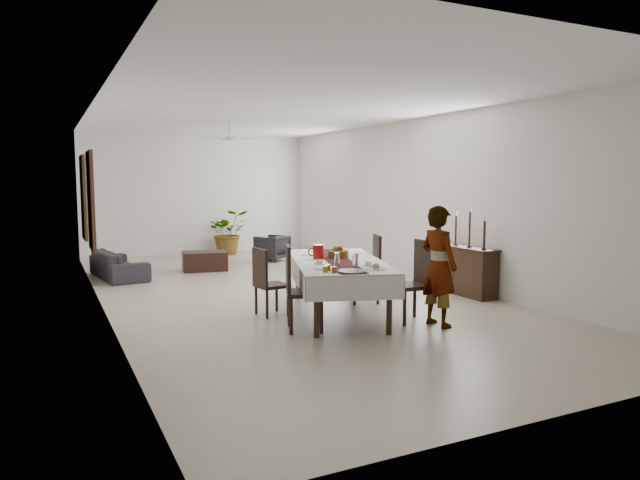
# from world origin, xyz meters

# --- Properties ---
(floor) EXTENTS (6.00, 12.00, 0.00)m
(floor) POSITION_xyz_m (0.00, 0.00, 0.00)
(floor) COLOR #BBB095
(floor) RESTS_ON ground
(ceiling) EXTENTS (6.00, 12.00, 0.02)m
(ceiling) POSITION_xyz_m (0.00, 0.00, 3.20)
(ceiling) COLOR white
(ceiling) RESTS_ON wall_back
(wall_back) EXTENTS (6.00, 0.02, 3.20)m
(wall_back) POSITION_xyz_m (0.00, 6.00, 1.60)
(wall_back) COLOR white
(wall_back) RESTS_ON floor
(wall_front) EXTENTS (6.00, 0.02, 3.20)m
(wall_front) POSITION_xyz_m (0.00, -6.00, 1.60)
(wall_front) COLOR white
(wall_front) RESTS_ON floor
(wall_left) EXTENTS (0.02, 12.00, 3.20)m
(wall_left) POSITION_xyz_m (-3.00, 0.00, 1.60)
(wall_left) COLOR white
(wall_left) RESTS_ON floor
(wall_right) EXTENTS (0.02, 12.00, 3.20)m
(wall_right) POSITION_xyz_m (3.00, 0.00, 1.60)
(wall_right) COLOR white
(wall_right) RESTS_ON floor
(dining_table_top) EXTENTS (1.82, 2.77, 0.05)m
(dining_table_top) POSITION_xyz_m (0.10, -1.92, 0.77)
(dining_table_top) COLOR black
(dining_table_top) RESTS_ON table_leg_fl
(table_leg_fl) EXTENTS (0.09, 0.09, 0.75)m
(table_leg_fl) POSITION_xyz_m (-0.73, -2.93, 0.37)
(table_leg_fl) COLOR black
(table_leg_fl) RESTS_ON floor
(table_leg_fr) EXTENTS (0.09, 0.09, 0.75)m
(table_leg_fr) POSITION_xyz_m (0.16, -3.22, 0.37)
(table_leg_fr) COLOR black
(table_leg_fr) RESTS_ON floor
(table_leg_bl) EXTENTS (0.09, 0.09, 0.75)m
(table_leg_bl) POSITION_xyz_m (0.03, -0.62, 0.37)
(table_leg_bl) COLOR black
(table_leg_bl) RESTS_ON floor
(table_leg_br) EXTENTS (0.09, 0.09, 0.75)m
(table_leg_br) POSITION_xyz_m (0.92, -0.91, 0.37)
(table_leg_br) COLOR black
(table_leg_br) RESTS_ON floor
(tablecloth_top) EXTENTS (2.06, 3.01, 0.01)m
(tablecloth_top) POSITION_xyz_m (0.10, -1.92, 0.81)
(tablecloth_top) COLOR white
(tablecloth_top) RESTS_ON dining_table_top
(tablecloth_drape_left) EXTENTS (0.87, 2.62, 0.32)m
(tablecloth_drape_left) POSITION_xyz_m (-0.50, -1.72, 0.65)
(tablecloth_drape_left) COLOR silver
(tablecloth_drape_left) RESTS_ON dining_table_top
(tablecloth_drape_right) EXTENTS (0.87, 2.62, 0.32)m
(tablecloth_drape_right) POSITION_xyz_m (0.69, -2.11, 0.65)
(tablecloth_drape_right) COLOR silver
(tablecloth_drape_right) RESTS_ON dining_table_top
(tablecloth_drape_near) EXTENTS (1.20, 0.40, 0.32)m
(tablecloth_drape_near) POSITION_xyz_m (-0.33, -3.22, 0.65)
(tablecloth_drape_near) COLOR silver
(tablecloth_drape_near) RESTS_ON dining_table_top
(tablecloth_drape_far) EXTENTS (1.20, 0.40, 0.32)m
(tablecloth_drape_far) POSITION_xyz_m (0.53, -0.62, 0.65)
(tablecloth_drape_far) COLOR white
(tablecloth_drape_far) RESTS_ON dining_table_top
(table_runner) EXTENTS (1.19, 2.65, 0.00)m
(table_runner) POSITION_xyz_m (0.10, -1.92, 0.81)
(table_runner) COLOR #521E17
(table_runner) RESTS_ON tablecloth_top
(red_pitcher) EXTENTS (0.20, 0.20, 0.21)m
(red_pitcher) POSITION_xyz_m (-0.11, -1.68, 0.92)
(red_pitcher) COLOR maroon
(red_pitcher) RESTS_ON tablecloth_top
(pitcher_handle) EXTENTS (0.13, 0.06, 0.13)m
(pitcher_handle) POSITION_xyz_m (-0.19, -1.65, 0.92)
(pitcher_handle) COLOR maroon
(pitcher_handle) RESTS_ON red_pitcher
(wine_glass_near) EXTENTS (0.07, 0.07, 0.18)m
(wine_glass_near) POSITION_xyz_m (0.00, -2.62, 0.90)
(wine_glass_near) COLOR silver
(wine_glass_near) RESTS_ON tablecloth_top
(wine_glass_mid) EXTENTS (0.07, 0.07, 0.18)m
(wine_glass_mid) POSITION_xyz_m (-0.19, -2.44, 0.90)
(wine_glass_mid) COLOR silver
(wine_glass_mid) RESTS_ON tablecloth_top
(teacup_right) EXTENTS (0.10, 0.10, 0.06)m
(teacup_right) POSITION_xyz_m (0.20, -2.63, 0.84)
(teacup_right) COLOR white
(teacup_right) RESTS_ON saucer_right
(saucer_right) EXTENTS (0.16, 0.16, 0.01)m
(saucer_right) POSITION_xyz_m (0.20, -2.63, 0.82)
(saucer_right) COLOR white
(saucer_right) RESTS_ON tablecloth_top
(teacup_left) EXTENTS (0.10, 0.10, 0.06)m
(teacup_left) POSITION_xyz_m (-0.32, -2.17, 0.84)
(teacup_left) COLOR white
(teacup_left) RESTS_ON saucer_left
(saucer_left) EXTENTS (0.16, 0.16, 0.01)m
(saucer_left) POSITION_xyz_m (-0.32, -2.17, 0.82)
(saucer_left) COLOR white
(saucer_left) RESTS_ON tablecloth_top
(plate_near_right) EXTENTS (0.26, 0.26, 0.02)m
(plate_near_right) POSITION_xyz_m (0.13, -2.94, 0.82)
(plate_near_right) COLOR silver
(plate_near_right) RESTS_ON tablecloth_top
(bread_near_right) EXTENTS (0.10, 0.10, 0.10)m
(bread_near_right) POSITION_xyz_m (0.13, -2.94, 0.85)
(bread_near_right) COLOR tan
(bread_near_right) RESTS_ON plate_near_right
(plate_near_left) EXTENTS (0.26, 0.26, 0.02)m
(plate_near_left) POSITION_xyz_m (-0.46, -2.58, 0.82)
(plate_near_left) COLOR white
(plate_near_left) RESTS_ON tablecloth_top
(plate_far_left) EXTENTS (0.26, 0.26, 0.02)m
(plate_far_left) POSITION_xyz_m (-0.04, -1.25, 0.82)
(plate_far_left) COLOR white
(plate_far_left) RESTS_ON tablecloth_top
(serving_tray) EXTENTS (0.38, 0.38, 0.02)m
(serving_tray) POSITION_xyz_m (-0.25, -2.98, 0.82)
(serving_tray) COLOR #403F44
(serving_tray) RESTS_ON tablecloth_top
(jam_jar_a) EXTENTS (0.07, 0.07, 0.08)m
(jam_jar_a) POSITION_xyz_m (-0.49, -2.94, 0.85)
(jam_jar_a) COLOR #9C3D16
(jam_jar_a) RESTS_ON tablecloth_top
(jam_jar_b) EXTENTS (0.07, 0.07, 0.08)m
(jam_jar_b) POSITION_xyz_m (-0.57, -2.84, 0.85)
(jam_jar_b) COLOR #946115
(jam_jar_b) RESTS_ON tablecloth_top
(jam_jar_c) EXTENTS (0.07, 0.07, 0.08)m
(jam_jar_c) POSITION_xyz_m (-0.48, -2.76, 0.85)
(jam_jar_c) COLOR brown
(jam_jar_c) RESTS_ON tablecloth_top
(fruit_basket) EXTENTS (0.32, 0.32, 0.11)m
(fruit_basket) POSITION_xyz_m (0.23, -1.68, 0.87)
(fruit_basket) COLOR brown
(fruit_basket) RESTS_ON tablecloth_top
(fruit_red) EXTENTS (0.10, 0.10, 0.10)m
(fruit_red) POSITION_xyz_m (0.27, -1.67, 0.95)
(fruit_red) COLOR #A32710
(fruit_red) RESTS_ON fruit_basket
(fruit_green) EXTENTS (0.09, 0.09, 0.09)m
(fruit_green) POSITION_xyz_m (0.20, -1.64, 0.95)
(fruit_green) COLOR olive
(fruit_green) RESTS_ON fruit_basket
(chair_right_near_seat) EXTENTS (0.52, 0.52, 0.06)m
(chair_right_near_seat) POSITION_xyz_m (0.81, -2.75, 0.51)
(chair_right_near_seat) COLOR black
(chair_right_near_seat) RESTS_ON chair_right_near_leg_fl
(chair_right_near_leg_fl) EXTENTS (0.05, 0.05, 0.48)m
(chair_right_near_leg_fl) POSITION_xyz_m (1.00, -2.96, 0.24)
(chair_right_near_leg_fl) COLOR black
(chair_right_near_leg_fl) RESTS_ON floor
(chair_right_near_leg_fr) EXTENTS (0.05, 0.05, 0.48)m
(chair_right_near_leg_fr) POSITION_xyz_m (1.03, -2.56, 0.24)
(chair_right_near_leg_fr) COLOR black
(chair_right_near_leg_fr) RESTS_ON floor
(chair_right_near_leg_bl) EXTENTS (0.05, 0.05, 0.48)m
(chair_right_near_leg_bl) POSITION_xyz_m (0.60, -2.93, 0.24)
(chair_right_near_leg_bl) COLOR black
(chair_right_near_leg_bl) RESTS_ON floor
(chair_right_near_leg_br) EXTENTS (0.05, 0.05, 0.48)m
(chair_right_near_leg_br) POSITION_xyz_m (0.63, -2.53, 0.24)
(chair_right_near_leg_br) COLOR black
(chair_right_near_leg_br) RESTS_ON floor
(chair_right_near_back) EXTENTS (0.08, 0.49, 0.62)m
(chair_right_near_back) POSITION_xyz_m (1.03, -2.76, 0.84)
(chair_right_near_back) COLOR black
(chair_right_near_back) RESTS_ON chair_right_near_seat
(chair_right_far_seat) EXTENTS (0.59, 0.59, 0.05)m
(chair_right_far_seat) POSITION_xyz_m (0.88, -1.36, 0.49)
(chair_right_far_seat) COLOR black
(chair_right_far_seat) RESTS_ON chair_right_far_leg_fl
(chair_right_far_leg_fl) EXTENTS (0.06, 0.06, 0.46)m
(chair_right_far_leg_fl) POSITION_xyz_m (1.00, -1.61, 0.23)
(chair_right_far_leg_fl) COLOR black
(chair_right_far_leg_fl) RESTS_ON floor
(chair_right_far_leg_fr) EXTENTS (0.06, 0.06, 0.46)m
(chair_right_far_leg_fr) POSITION_xyz_m (1.12, -1.25, 0.23)
(chair_right_far_leg_fr) COLOR black
(chair_right_far_leg_fr) RESTS_ON floor
(chair_right_far_leg_bl) EXTENTS (0.06, 0.06, 0.46)m
(chair_right_far_leg_bl) POSITION_xyz_m (0.64, -1.48, 0.23)
(chair_right_far_leg_bl) COLOR black
(chair_right_far_leg_bl) RESTS_ON floor
(chair_right_far_leg_br) EXTENTS (0.06, 0.06, 0.46)m
(chair_right_far_leg_br) POSITION_xyz_m (0.76, -1.12, 0.23)
(chair_right_far_leg_br) COLOR black
(chair_right_far_leg_br) RESTS_ON floor
(chair_right_far_back) EXTENTS (0.19, 0.45, 0.59)m
(chair_right_far_back) POSITION_xyz_m (1.08, -1.43, 0.80)
(chair_right_far_back) COLOR black
(chair_right_far_back) RESTS_ON chair_right_far_seat
(chair_left_near_seat) EXTENTS (0.61, 0.61, 0.05)m
(chair_left_near_seat) POSITION_xyz_m (-0.71, -2.54, 0.50)
(chair_left_near_seat) COLOR black
(chair_left_near_seat) RESTS_ON chair_left_near_leg_fl
(chair_left_near_leg_fl) EXTENTS (0.06, 0.06, 0.48)m
(chair_left_near_leg_fl) POSITION_xyz_m (-0.83, -2.29, 0.24)
(chair_left_near_leg_fl) COLOR black
(chair_left_near_leg_fl) RESTS_ON floor
(chair_left_near_leg_fr) EXTENTS (0.06, 0.06, 0.48)m
(chair_left_near_leg_fr) POSITION_xyz_m (-0.96, -2.66, 0.24)
(chair_left_near_leg_fr) COLOR black
(chair_left_near_leg_fr) RESTS_ON floor
(chair_left_near_leg_bl) EXTENTS (0.06, 0.06, 0.48)m
(chair_left_near_leg_bl) POSITION_xyz_m (-0.46, -2.42, 0.24)
(chair_left_near_leg_bl) COLOR black
(chair_left_near_leg_bl) RESTS_ON floor
(chair_left_near_leg_br) EXTENTS (0.06, 0.06, 0.48)m
(chair_left_near_leg_br) POSITION_xyz_m (-0.59, -2.79, 0.24)
(chair_left_near_leg_br) COLOR black
(chair_left_near_leg_br) RESTS_ON floor
(chair_left_near_back) EXTENTS (0.20, 0.47, 0.61)m
(chair_left_near_back) POSITION_xyz_m (-0.92, -2.47, 0.83)
(chair_left_near_back) COLOR black
(chair_left_near_back) RESTS_ON chair_left_near_seat
(chair_left_far_seat) EXTENTS (0.47, 0.47, 0.05)m
(chair_left_far_seat) POSITION_xyz_m (-0.80, -1.54, 0.44)
(chair_left_far_seat) COLOR black
(chair_left_far_seat) RESTS_ON chair_left_far_leg_fl
(chair_left_far_leg_fl) EXTENTS (0.05, 0.05, 0.42)m
(chair_left_far_leg_fl) POSITION_xyz_m (-0.99, -1.39, 0.21)
(chair_left_far_leg_fl) COLOR black
(chair_left_far_leg_fl) RESTS_ON floor
(chair_left_far_leg_fr) EXTENTS (0.05, 0.05, 0.42)m
(chair_left_far_leg_fr) POSITION_xyz_m (-0.95, -1.74, 0.21)
(chair_left_far_leg_fr) COLOR black
(chair_left_far_leg_fr) RESTS_ON floor
(chair_left_far_leg_bl) EXTENTS (0.05, 0.05, 0.42)m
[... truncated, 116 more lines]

